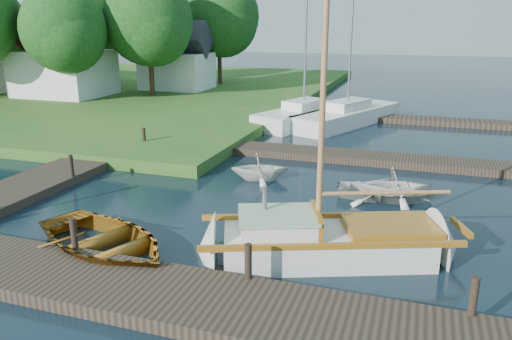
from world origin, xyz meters
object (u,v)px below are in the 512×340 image
(sailboat, at_px, (332,244))
(marina_boat_1, at_px, (347,115))
(mooring_post_5, at_px, (144,137))
(tree_2, at_px, (64,28))
(mooring_post_1, at_px, (74,234))
(tree_7, at_px, (219,15))
(tender_c, at_px, (387,189))
(dinghy, at_px, (103,237))
(house_a, at_px, (63,61))
(house_c, at_px, (177,62))
(marina_boat_0, at_px, (304,114))
(mooring_post_2, at_px, (248,261))
(tender_d, at_px, (396,182))
(mooring_post_4, at_px, (71,166))
(tree_4, at_px, (87,13))
(tender_b, at_px, (260,165))
(tree_3, at_px, (149,19))
(mooring_post_3, at_px, (474,296))

(sailboat, distance_m, marina_boat_1, 17.10)
(mooring_post_5, bearing_deg, tree_2, 140.55)
(mooring_post_1, relative_size, tree_7, 0.09)
(marina_boat_1, distance_m, tree_7, 18.33)
(mooring_post_1, height_order, tender_c, mooring_post_1)
(dinghy, xyz_separation_m, house_a, (-17.43, 20.46, 2.50))
(mooring_post_1, relative_size, house_c, 0.15)
(dinghy, relative_size, marina_boat_0, 0.41)
(mooring_post_2, height_order, marina_boat_1, marina_boat_1)
(marina_boat_1, distance_m, tree_2, 19.32)
(tender_d, relative_size, tree_2, 0.29)
(mooring_post_5, bearing_deg, mooring_post_4, -90.00)
(tender_d, height_order, marina_boat_1, marina_boat_1)
(dinghy, distance_m, tree_4, 33.39)
(tender_c, bearing_deg, tender_b, 77.46)
(marina_boat_1, bearing_deg, mooring_post_4, 174.33)
(tree_7, bearing_deg, marina_boat_1, -43.09)
(mooring_post_4, height_order, tender_c, mooring_post_4)
(mooring_post_4, relative_size, tender_c, 0.25)
(sailboat, bearing_deg, tree_2, 120.02)
(mooring_post_4, bearing_deg, tender_b, 23.12)
(mooring_post_1, height_order, tree_3, tree_3)
(sailboat, distance_m, tree_3, 27.43)
(sailboat, relative_size, marina_boat_0, 0.91)
(mooring_post_1, bearing_deg, tree_4, 125.08)
(tree_7, bearing_deg, tender_c, -56.45)
(tender_c, distance_m, tree_7, 29.35)
(marina_boat_0, bearing_deg, tree_4, 87.99)
(tree_2, relative_size, tree_7, 0.83)
(house_a, bearing_deg, mooring_post_5, -40.24)
(tender_b, distance_m, tree_2, 21.20)
(tree_2, bearing_deg, tree_7, 63.43)
(mooring_post_2, bearing_deg, mooring_post_5, 130.36)
(mooring_post_3, relative_size, house_c, 0.15)
(sailboat, bearing_deg, tender_c, 57.84)
(mooring_post_2, relative_size, tree_4, 0.08)
(mooring_post_3, bearing_deg, mooring_post_5, 142.43)
(tender_b, relative_size, house_a, 0.33)
(mooring_post_2, relative_size, tender_d, 0.35)
(house_a, relative_size, tree_4, 0.65)
(marina_boat_0, relative_size, house_c, 2.05)
(mooring_post_5, xyz_separation_m, dinghy, (4.43, -9.46, -0.24))
(house_c, relative_size, tree_4, 0.55)
(tender_b, bearing_deg, tree_4, 29.41)
(mooring_post_3, xyz_separation_m, tender_c, (-2.10, 7.08, -0.36))
(tree_2, bearing_deg, house_c, 63.30)
(mooring_post_1, distance_m, house_c, 29.22)
(mooring_post_2, bearing_deg, mooring_post_1, 180.00)
(dinghy, xyz_separation_m, tree_7, (-9.43, 30.51, 5.74))
(tender_d, relative_size, marina_boat_1, 0.21)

